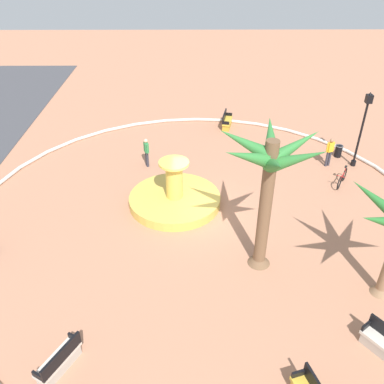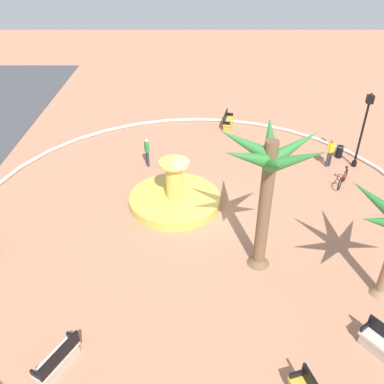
{
  "view_description": "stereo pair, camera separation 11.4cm",
  "coord_description": "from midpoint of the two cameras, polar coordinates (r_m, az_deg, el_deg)",
  "views": [
    {
      "loc": [
        -15.84,
        0.48,
        11.56
      ],
      "look_at": [
        0.21,
        0.36,
        1.0
      ],
      "focal_mm": 38.33,
      "sensor_mm": 36.0,
      "label": 1
    },
    {
      "loc": [
        -15.84,
        0.36,
        11.56
      ],
      "look_at": [
        0.21,
        0.36,
        1.0
      ],
      "focal_mm": 38.33,
      "sensor_mm": 36.0,
      "label": 2
    }
  ],
  "objects": [
    {
      "name": "person_cyclist_helmet",
      "position": [
        24.15,
        18.49,
        5.47
      ],
      "size": [
        0.32,
        0.49,
        1.69
      ],
      "color": "#33333D",
      "rests_on": "ground"
    },
    {
      "name": "lamppost",
      "position": [
        24.05,
        22.54,
        8.7
      ],
      "size": [
        0.32,
        0.32,
        4.32
      ],
      "color": "black",
      "rests_on": "ground"
    },
    {
      "name": "ground_plane",
      "position": [
        19.61,
        0.89,
        -2.77
      ],
      "size": [
        80.0,
        80.0,
        0.0
      ],
      "primitive_type": "plane",
      "color": "tan"
    },
    {
      "name": "bicycle_red_frame",
      "position": [
        22.81,
        20.02,
        1.81
      ],
      "size": [
        1.48,
        0.98,
        0.94
      ],
      "color": "black",
      "rests_on": "ground"
    },
    {
      "name": "bench_southwest",
      "position": [
        14.15,
        -18.21,
        -21.52
      ],
      "size": [
        1.64,
        1.21,
        1.0
      ],
      "color": "beige",
      "rests_on": "ground"
    },
    {
      "name": "trash_bin",
      "position": [
        25.6,
        19.59,
        5.43
      ],
      "size": [
        0.46,
        0.46,
        0.73
      ],
      "color": "black",
      "rests_on": "ground"
    },
    {
      "name": "plaza_curb",
      "position": [
        19.55,
        0.89,
        -2.53
      ],
      "size": [
        21.81,
        21.81,
        0.2
      ],
      "primitive_type": "torus",
      "color": "silver",
      "rests_on": "ground"
    },
    {
      "name": "palm_tree_near_fountain",
      "position": [
        14.6,
        10.48,
        2.49
      ],
      "size": [
        3.95,
        3.84,
        5.76
      ],
      "color": "brown",
      "rests_on": "ground"
    },
    {
      "name": "person_cyclist_photo",
      "position": [
        23.05,
        -6.5,
        5.69
      ],
      "size": [
        0.49,
        0.32,
        1.68
      ],
      "color": "#33333D",
      "rests_on": "ground"
    },
    {
      "name": "fountain",
      "position": [
        19.99,
        -2.58,
        -0.86
      ],
      "size": [
        4.45,
        4.45,
        2.35
      ],
      "color": "gold",
      "rests_on": "ground"
    },
    {
      "name": "bench_north",
      "position": [
        28.04,
        4.74,
        9.66
      ],
      "size": [
        1.67,
        0.82,
        1.0
      ],
      "color": "gold",
      "rests_on": "ground"
    }
  ]
}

